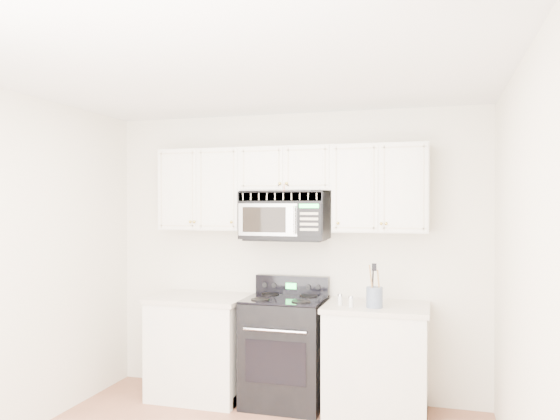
% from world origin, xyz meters
% --- Properties ---
extents(room, '(3.51, 3.51, 2.61)m').
position_xyz_m(room, '(0.00, 0.00, 1.30)').
color(room, '#A0654B').
rests_on(room, ground).
extents(base_cabinet_left, '(0.86, 0.65, 0.92)m').
position_xyz_m(base_cabinet_left, '(-0.80, 1.44, 0.43)').
color(base_cabinet_left, silver).
rests_on(base_cabinet_left, ground).
extents(base_cabinet_right, '(0.86, 0.65, 0.92)m').
position_xyz_m(base_cabinet_right, '(0.80, 1.44, 0.43)').
color(base_cabinet_right, silver).
rests_on(base_cabinet_right, ground).
extents(range, '(0.68, 0.63, 1.10)m').
position_xyz_m(range, '(-0.00, 1.46, 0.48)').
color(range, black).
rests_on(range, ground).
extents(upper_cabinets, '(2.44, 0.37, 0.75)m').
position_xyz_m(upper_cabinets, '(0.00, 1.58, 1.93)').
color(upper_cabinets, silver).
rests_on(upper_cabinets, ground).
extents(microwave, '(0.76, 0.43, 0.42)m').
position_xyz_m(microwave, '(-0.03, 1.55, 1.66)').
color(microwave, black).
rests_on(microwave, ground).
extents(utensil_crock, '(0.13, 0.13, 0.35)m').
position_xyz_m(utensil_crock, '(0.80, 1.31, 1.01)').
color(utensil_crock, slate).
rests_on(utensil_crock, base_cabinet_right).
extents(shaker_salt, '(0.04, 0.04, 0.09)m').
position_xyz_m(shaker_salt, '(0.51, 1.34, 0.97)').
color(shaker_salt, silver).
rests_on(shaker_salt, base_cabinet_right).
extents(shaker_pepper, '(0.04, 0.04, 0.09)m').
position_xyz_m(shaker_pepper, '(0.61, 1.27, 0.97)').
color(shaker_pepper, silver).
rests_on(shaker_pepper, base_cabinet_right).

